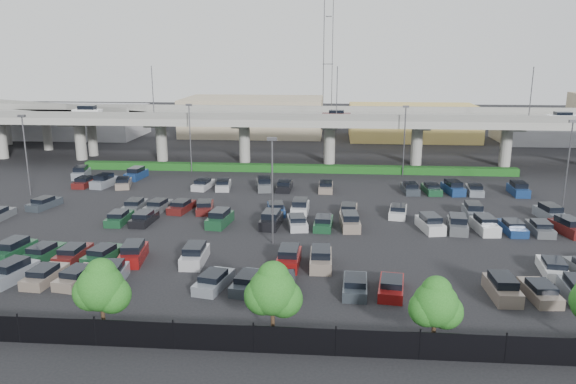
% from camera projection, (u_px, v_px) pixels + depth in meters
% --- Properties ---
extents(ground, '(280.00, 280.00, 0.00)m').
position_uv_depth(ground, '(281.00, 219.00, 61.63)').
color(ground, black).
extents(overpass, '(150.00, 13.00, 15.80)m').
position_uv_depth(overpass, '(297.00, 121.00, 90.83)').
color(overpass, gray).
rests_on(overpass, ground).
extents(on_ramp, '(50.93, 30.13, 8.80)m').
position_uv_depth(on_ramp, '(27.00, 112.00, 105.67)').
color(on_ramp, gray).
rests_on(on_ramp, ground).
extents(hedge, '(66.00, 1.60, 1.10)m').
position_uv_depth(hedge, '(296.00, 168.00, 85.66)').
color(hedge, '#123F13').
rests_on(hedge, ground).
extents(fence, '(70.00, 0.10, 2.00)m').
position_uv_depth(fence, '(237.00, 338.00, 34.36)').
color(fence, black).
rests_on(fence, ground).
extents(tree_row, '(65.07, 3.66, 5.94)m').
position_uv_depth(tree_row, '(252.00, 289.00, 35.08)').
color(tree_row, '#332316').
rests_on(tree_row, ground).
extents(parked_cars, '(63.30, 41.68, 1.67)m').
position_uv_depth(parked_cars, '(270.00, 224.00, 57.79)').
color(parked_cars, '#174226').
rests_on(parked_cars, ground).
extents(light_poles, '(66.90, 48.38, 10.30)m').
position_uv_depth(light_poles, '(245.00, 160.00, 62.36)').
color(light_poles, '#46464A').
rests_on(light_poles, ground).
extents(distant_buildings, '(138.00, 24.00, 9.00)m').
position_uv_depth(distant_buildings, '(366.00, 120.00, 119.47)').
color(distant_buildings, gray).
rests_on(distant_buildings, ground).
extents(comm_tower, '(2.40, 2.40, 30.00)m').
position_uv_depth(comm_tower, '(328.00, 61.00, 129.00)').
color(comm_tower, '#46464A').
rests_on(comm_tower, ground).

